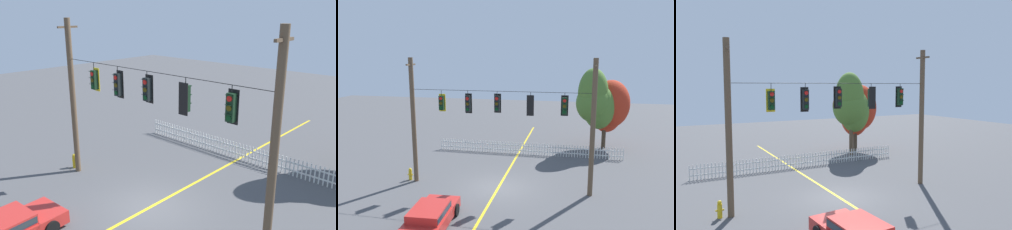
{
  "view_description": "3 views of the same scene",
  "coord_description": "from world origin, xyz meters",
  "views": [
    {
      "loc": [
        10.36,
        -9.99,
        8.6
      ],
      "look_at": [
        0.79,
        0.34,
        4.44
      ],
      "focal_mm": 38.38,
      "sensor_mm": 36.0,
      "label": 1
    },
    {
      "loc": [
        4.6,
        -19.57,
        8.47
      ],
      "look_at": [
        0.45,
        0.21,
        4.71
      ],
      "focal_mm": 35.61,
      "sensor_mm": 36.0,
      "label": 2
    },
    {
      "loc": [
        -8.25,
        -15.91,
        6.08
      ],
      "look_at": [
        0.72,
        0.82,
        4.42
      ],
      "focal_mm": 36.16,
      "sensor_mm": 36.0,
      "label": 3
    }
  ],
  "objects": [
    {
      "name": "ground",
      "position": [
        0.0,
        0.0,
        0.0
      ],
      "size": [
        80.0,
        80.0,
        0.0
      ],
      "primitive_type": "plane",
      "color": "#4C4C4F"
    },
    {
      "name": "lane_centerline_stripe",
      "position": [
        0.0,
        0.0,
        0.0
      ],
      "size": [
        0.16,
        36.0,
        0.01
      ],
      "primitive_type": "cube",
      "color": "gold",
      "rests_on": "ground"
    },
    {
      "name": "signal_support_span",
      "position": [
        0.0,
        0.0,
        4.17
      ],
      "size": [
        11.64,
        1.1,
        8.21
      ],
      "color": "brown",
      "rests_on": "ground"
    },
    {
      "name": "traffic_signal_southbound_primary",
      "position": [
        -3.68,
        0.01,
        5.37
      ],
      "size": [
        0.43,
        0.38,
        1.39
      ],
      "color": "black"
    },
    {
      "name": "traffic_signal_eastbound_side",
      "position": [
        -1.92,
        0.01,
        5.38
      ],
      "size": [
        0.43,
        0.38,
        1.45
      ],
      "color": "black"
    },
    {
      "name": "traffic_signal_northbound_primary",
      "position": [
        -0.06,
        0.01,
        5.45
      ],
      "size": [
        0.43,
        0.38,
        1.35
      ],
      "color": "black"
    },
    {
      "name": "traffic_signal_northbound_secondary",
      "position": [
        2.0,
        -0.01,
        5.41
      ],
      "size": [
        0.43,
        0.38,
        1.41
      ],
      "color": "black"
    },
    {
      "name": "traffic_signal_westbound_side",
      "position": [
        4.01,
        0.01,
        5.43
      ],
      "size": [
        0.43,
        0.38,
        1.39
      ],
      "color": "black"
    },
    {
      "name": "white_picket_fence",
      "position": [
        0.79,
        7.43,
        0.51
      ],
      "size": [
        15.56,
        0.06,
        1.01
      ],
      "color": "silver",
      "rests_on": "ground"
    },
    {
      "name": "autumn_maple_near_fence",
      "position": [
        6.29,
        9.88,
        4.37
      ],
      "size": [
        3.33,
        2.95,
        7.23
      ],
      "color": "brown",
      "rests_on": "ground"
    },
    {
      "name": "autumn_maple_mid",
      "position": [
        7.42,
        11.07,
        3.99
      ],
      "size": [
        4.07,
        3.4,
        6.17
      ],
      "color": "#473828",
      "rests_on": "ground"
    },
    {
      "name": "fire_hydrant",
      "position": [
        -6.16,
        0.09,
        0.41
      ],
      "size": [
        0.38,
        0.22,
        0.82
      ],
      "color": "gold",
      "rests_on": "ground"
    }
  ]
}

